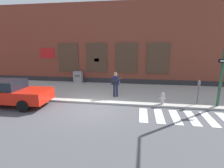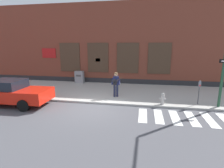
# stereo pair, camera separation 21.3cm
# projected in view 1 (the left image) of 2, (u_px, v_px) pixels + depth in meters

# --- Properties ---
(ground_plane) EXTENTS (160.00, 160.00, 0.00)m
(ground_plane) POSITION_uv_depth(u_px,v_px,m) (93.00, 109.00, 9.94)
(ground_plane) COLOR #4C4C51
(sidewalk) EXTENTS (28.00, 5.77, 0.12)m
(sidewalk) POSITION_uv_depth(u_px,v_px,m) (105.00, 91.00, 13.52)
(sidewalk) COLOR #ADAAA3
(sidewalk) RESTS_ON ground
(building_backdrop) EXTENTS (28.00, 4.06, 7.25)m
(building_backdrop) POSITION_uv_depth(u_px,v_px,m) (115.00, 45.00, 17.45)
(building_backdrop) COLOR brown
(building_backdrop) RESTS_ON ground
(crosswalk) EXTENTS (5.20, 1.90, 0.01)m
(crosswalk) POSITION_uv_depth(u_px,v_px,m) (192.00, 118.00, 8.69)
(crosswalk) COLOR silver
(crosswalk) RESTS_ON ground
(red_car) EXTENTS (4.64, 2.06, 1.53)m
(red_car) POSITION_uv_depth(u_px,v_px,m) (10.00, 93.00, 10.38)
(red_car) COLOR red
(red_car) RESTS_ON ground
(busker) EXTENTS (0.74, 0.57, 1.67)m
(busker) POSITION_uv_depth(u_px,v_px,m) (115.00, 83.00, 11.70)
(busker) COLOR #1E233D
(busker) RESTS_ON sidewalk
(parking_meter) EXTENTS (0.13, 0.11, 1.44)m
(parking_meter) POSITION_uv_depth(u_px,v_px,m) (199.00, 88.00, 10.29)
(parking_meter) COLOR #47474C
(parking_meter) RESTS_ON sidewalk
(utility_box) EXTENTS (0.78, 0.52, 1.09)m
(utility_box) POSITION_uv_depth(u_px,v_px,m) (78.00, 77.00, 16.21)
(utility_box) COLOR gray
(utility_box) RESTS_ON sidewalk
(fire_hydrant) EXTENTS (0.38, 0.20, 0.70)m
(fire_hydrant) POSITION_uv_depth(u_px,v_px,m) (163.00, 98.00, 10.38)
(fire_hydrant) COLOR #B2ADA8
(fire_hydrant) RESTS_ON sidewalk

